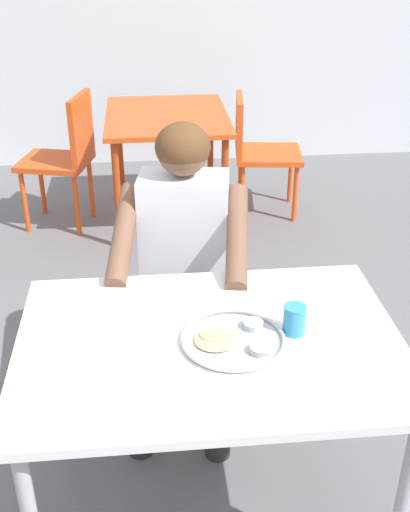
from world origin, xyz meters
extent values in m
cube|color=white|center=(0.04, 0.07, 0.73)|extent=(1.15, 0.81, 0.03)
cylinder|color=#B2B2B7|center=(0.56, -0.28, 0.36)|extent=(0.04, 0.04, 0.71)
cylinder|color=#B2B2B7|center=(-0.48, 0.41, 0.36)|extent=(0.04, 0.04, 0.71)
cylinder|color=#B2B2B7|center=(0.56, 0.41, 0.36)|extent=(0.04, 0.04, 0.71)
cylinder|color=#B7BABF|center=(0.11, 0.05, 0.74)|extent=(0.31, 0.31, 0.01)
torus|color=#B7BABF|center=(0.11, 0.05, 0.76)|extent=(0.31, 0.31, 0.01)
cylinder|color=#B2B5BA|center=(0.18, -0.02, 0.76)|extent=(0.06, 0.06, 0.02)
cylinder|color=#B77F23|center=(0.18, -0.02, 0.76)|extent=(0.05, 0.05, 0.01)
cylinder|color=#B2B5BA|center=(0.18, 0.11, 0.76)|extent=(0.06, 0.06, 0.02)
cylinder|color=#C65119|center=(0.18, 0.11, 0.76)|extent=(0.05, 0.05, 0.01)
ellipsoid|color=#DBB77A|center=(0.05, 0.05, 0.75)|extent=(0.15, 0.15, 0.01)
ellipsoid|color=tan|center=(0.05, 0.06, 0.76)|extent=(0.10, 0.09, 0.01)
cylinder|color=#338CBF|center=(0.30, 0.08, 0.79)|extent=(0.07, 0.07, 0.09)
cylinder|color=#593319|center=(0.30, 0.08, 0.82)|extent=(0.06, 0.06, 0.02)
cube|color=#3F3F44|center=(0.01, 0.80, 0.42)|extent=(0.45, 0.47, 0.04)
cube|color=#3F3F44|center=(0.04, 0.99, 0.65)|extent=(0.38, 0.09, 0.43)
cylinder|color=#3F3F44|center=(0.14, 0.61, 0.20)|extent=(0.03, 0.03, 0.40)
cylinder|color=#3F3F44|center=(-0.17, 0.66, 0.20)|extent=(0.03, 0.03, 0.40)
cylinder|color=#3F3F44|center=(0.19, 0.94, 0.20)|extent=(0.03, 0.03, 0.40)
cylinder|color=#3F3F44|center=(-0.12, 0.99, 0.20)|extent=(0.03, 0.03, 0.40)
cylinder|color=#292929|center=(0.10, 0.33, 0.22)|extent=(0.10, 0.10, 0.43)
cylinder|color=#292929|center=(0.13, 0.53, 0.47)|extent=(0.18, 0.41, 0.12)
cylinder|color=#292929|center=(-0.20, 0.38, 0.22)|extent=(0.10, 0.10, 0.43)
cylinder|color=#292929|center=(-0.17, 0.58, 0.47)|extent=(0.18, 0.41, 0.12)
cube|color=silver|center=(0.01, 0.75, 0.74)|extent=(0.37, 0.25, 0.52)
cylinder|color=brown|center=(0.19, 0.54, 0.84)|extent=(0.14, 0.46, 0.25)
cylinder|color=brown|center=(-0.22, 0.60, 0.84)|extent=(0.14, 0.46, 0.25)
sphere|color=brown|center=(0.01, 0.75, 1.10)|extent=(0.19, 0.19, 0.19)
ellipsoid|color=brown|center=(0.01, 0.75, 1.11)|extent=(0.21, 0.20, 0.18)
cube|color=#E04C19|center=(0.03, 2.53, 0.71)|extent=(0.77, 0.93, 0.03)
cylinder|color=#B33D14|center=(-0.30, 2.12, 0.35)|extent=(0.04, 0.04, 0.70)
cylinder|color=#B33D14|center=(0.35, 2.12, 0.35)|extent=(0.04, 0.04, 0.70)
cylinder|color=#B33D14|center=(-0.30, 2.93, 0.35)|extent=(0.04, 0.04, 0.70)
cylinder|color=#B33D14|center=(0.35, 2.93, 0.35)|extent=(0.04, 0.04, 0.70)
cube|color=#DF4C18|center=(-0.71, 2.51, 0.44)|extent=(0.51, 0.47, 0.04)
cube|color=#DF4C18|center=(-0.51, 2.46, 0.67)|extent=(0.12, 0.36, 0.42)
cylinder|color=#DF4C18|center=(-0.91, 2.41, 0.21)|extent=(0.03, 0.03, 0.42)
cylinder|color=#DF4C18|center=(-0.84, 2.70, 0.21)|extent=(0.03, 0.03, 0.42)
cylinder|color=#DF4C18|center=(-0.57, 2.32, 0.21)|extent=(0.03, 0.03, 0.42)
cylinder|color=#DF4C18|center=(-0.50, 2.62, 0.21)|extent=(0.03, 0.03, 0.42)
cube|color=#E54F1A|center=(0.71, 2.58, 0.41)|extent=(0.48, 0.46, 0.04)
cube|color=#E54F1A|center=(0.51, 2.61, 0.62)|extent=(0.08, 0.39, 0.37)
cylinder|color=#E54F1A|center=(0.90, 2.72, 0.20)|extent=(0.03, 0.03, 0.40)
cylinder|color=#E54F1A|center=(0.87, 2.40, 0.20)|extent=(0.03, 0.03, 0.40)
cylinder|color=#E54F1A|center=(0.55, 2.76, 0.20)|extent=(0.03, 0.03, 0.40)
cylinder|color=#E54F1A|center=(0.51, 2.44, 0.20)|extent=(0.03, 0.03, 0.40)
camera|label=1|loc=(-0.13, -1.48, 1.87)|focal=44.80mm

